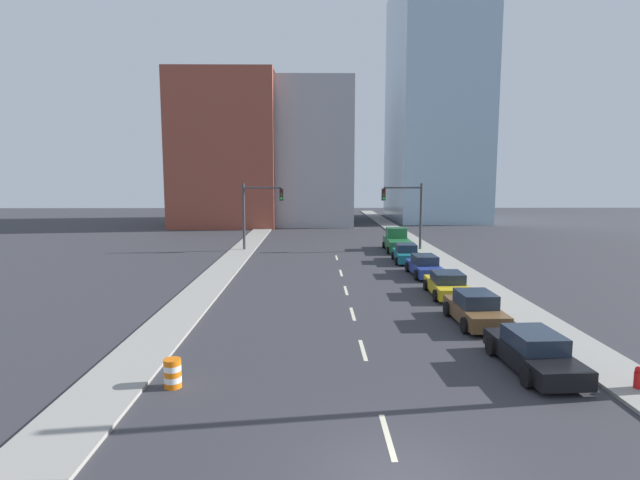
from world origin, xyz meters
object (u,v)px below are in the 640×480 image
Objects in this scene: sedan_blue at (424,266)px; pickup_truck_green at (397,242)px; sedan_black at (533,352)px; sedan_brown at (475,309)px; traffic_signal_left at (255,208)px; sedan_yellow at (447,285)px; traffic_signal_right at (410,208)px; traffic_barrel at (173,373)px; fire_hydrant at (638,379)px; sedan_teal at (406,254)px.

sedan_blue is 11.94m from pickup_truck_green.
sedan_black is 28.93m from pickup_truck_green.
sedan_brown is 0.79× the size of pickup_truck_green.
traffic_signal_left is 1.39× the size of sedan_yellow.
traffic_signal_right is 33.48m from traffic_barrel.
traffic_signal_left reaches higher than sedan_blue.
traffic_signal_right reaches higher than pickup_truck_green.
sedan_yellow is at bearing 45.45° from traffic_barrel.
fire_hydrant is at bearing -70.30° from sedan_brown.
sedan_brown is 1.00× the size of sedan_teal.
pickup_truck_green reaches higher than traffic_barrel.
traffic_signal_left is 1.29× the size of sedan_black.
sedan_black is 22.59m from sedan_teal.
traffic_signal_right reaches higher than sedan_teal.
traffic_signal_left is 22.48m from sedan_yellow.
traffic_barrel is 32.70m from pickup_truck_green.
sedan_yellow is at bearing -85.72° from sedan_teal.
sedan_yellow is (-2.62, 13.02, 0.22)m from fire_hydrant.
pickup_truck_green is (13.18, -0.15, -3.16)m from traffic_signal_left.
sedan_brown is (-1.42, -23.54, -3.30)m from traffic_signal_right.
sedan_blue is (13.09, -12.09, -3.33)m from traffic_signal_left.
sedan_blue is (0.17, 11.45, -0.03)m from sedan_brown.
traffic_signal_right is 1.32× the size of sedan_blue.
pickup_truck_green is at bearing 89.84° from sedan_teal.
pickup_truck_green reaches higher than sedan_yellow.
sedan_teal is at bearing 88.55° from sedan_black.
fire_hydrant is 19.06m from sedan_blue.
sedan_brown reaches higher than sedan_yellow.
sedan_yellow is at bearing -53.83° from traffic_signal_left.
traffic_signal_right is 12.60m from sedan_blue.
sedan_brown is at bearing -90.54° from sedan_yellow.
fire_hydrant is 30.92m from pickup_truck_green.
traffic_signal_left is at bearing 156.07° from sedan_teal.
fire_hydrant is (1.41, -30.96, -3.58)m from traffic_signal_right.
sedan_yellow is at bearing -88.90° from pickup_truck_green.
sedan_brown is (-0.28, 5.54, 0.05)m from sedan_black.
sedan_brown is at bearing -91.97° from sedan_blue.
traffic_signal_left is 1.00× the size of traffic_signal_right.
sedan_blue is 5.60m from sedan_teal.
traffic_signal_right is 6.56× the size of traffic_barrel.
sedan_teal is at bearing -102.89° from traffic_signal_right.
traffic_barrel is at bearing -113.93° from traffic_signal_right.
traffic_signal_left is 34.92m from fire_hydrant.
sedan_teal reaches higher than sedan_yellow.
traffic_signal_right reaches higher than sedan_brown.
sedan_blue is at bearing -42.72° from traffic_signal_left.
traffic_signal_left is 6.56× the size of traffic_barrel.
traffic_barrel is 12.44m from sedan_black.
traffic_signal_right is at bearing 8.90° from pickup_truck_green.
sedan_black is 1.10× the size of sedan_teal.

